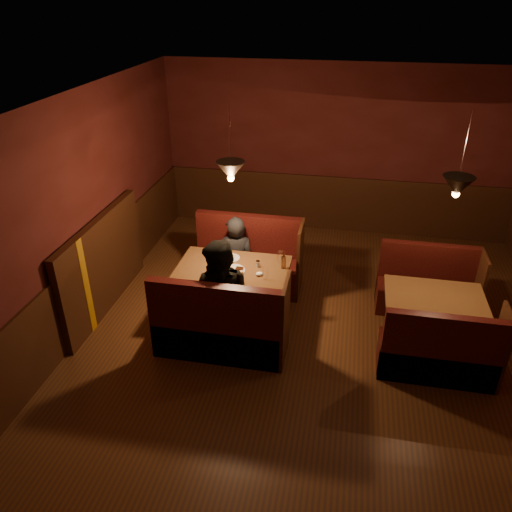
% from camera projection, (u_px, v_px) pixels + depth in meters
% --- Properties ---
extents(room, '(6.02, 7.02, 2.92)m').
position_uv_depth(room, '(297.00, 271.00, 5.74)').
color(room, '#4F301E').
rests_on(room, ground).
extents(main_table, '(1.43, 0.87, 1.00)m').
position_uv_depth(main_table, '(235.00, 278.00, 6.48)').
color(main_table, '#583116').
rests_on(main_table, ground).
extents(main_bench_far, '(1.57, 0.56, 1.07)m').
position_uv_depth(main_bench_far, '(249.00, 265.00, 7.30)').
color(main_bench_far, black).
rests_on(main_bench_far, ground).
extents(main_bench_near, '(1.57, 0.56, 1.07)m').
position_uv_depth(main_bench_near, '(221.00, 331.00, 5.90)').
color(main_bench_near, black).
rests_on(main_bench_near, ground).
extents(second_table, '(1.18, 0.75, 0.66)m').
position_uv_depth(second_table, '(433.00, 307.00, 6.09)').
color(second_table, '#583116').
rests_on(second_table, ground).
extents(second_bench_far, '(1.30, 0.49, 0.93)m').
position_uv_depth(second_bench_far, '(426.00, 290.00, 6.78)').
color(second_bench_far, black).
rests_on(second_bench_far, ground).
extents(second_bench_near, '(1.30, 0.49, 0.93)m').
position_uv_depth(second_bench_near, '(439.00, 356.00, 5.57)').
color(second_bench_near, black).
rests_on(second_bench_near, ground).
extents(diner_a, '(0.59, 0.43, 1.50)m').
position_uv_depth(diner_a, '(235.00, 243.00, 7.01)').
color(diner_a, black).
rests_on(diner_a, ground).
extents(diner_b, '(0.95, 0.80, 1.73)m').
position_uv_depth(diner_b, '(222.00, 283.00, 5.86)').
color(diner_b, black).
rests_on(diner_b, ground).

